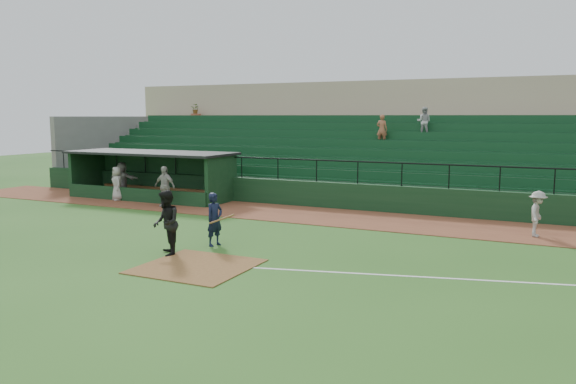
% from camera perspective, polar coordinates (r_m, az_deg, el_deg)
% --- Properties ---
extents(ground, '(90.00, 90.00, 0.00)m').
position_cam_1_polar(ground, '(17.01, -7.29, -6.72)').
color(ground, '#2A581C').
rests_on(ground, ground).
extents(warning_track, '(40.00, 4.00, 0.03)m').
position_cam_1_polar(warning_track, '(23.97, 3.08, -2.42)').
color(warning_track, brown).
rests_on(warning_track, ground).
extents(home_plate_dirt, '(3.00, 3.00, 0.03)m').
position_cam_1_polar(home_plate_dirt, '(16.20, -9.21, -7.44)').
color(home_plate_dirt, brown).
rests_on(home_plate_dirt, ground).
extents(foul_line, '(17.49, 4.44, 0.01)m').
position_cam_1_polar(foul_line, '(15.65, 21.21, -8.45)').
color(foul_line, white).
rests_on(foul_line, ground).
extents(stadium_structure, '(38.00, 13.08, 6.40)m').
position_cam_1_polar(stadium_structure, '(31.65, 8.95, 4.13)').
color(stadium_structure, black).
rests_on(stadium_structure, ground).
extents(dugout, '(8.90, 3.20, 2.42)m').
position_cam_1_polar(dugout, '(30.09, -13.18, 1.98)').
color(dugout, black).
rests_on(dugout, ground).
extents(batter_at_plate, '(1.08, 0.73, 1.75)m').
position_cam_1_polar(batter_at_plate, '(18.53, -7.44, -2.76)').
color(batter_at_plate, black).
rests_on(batter_at_plate, ground).
extents(umpire, '(1.20, 1.23, 2.00)m').
position_cam_1_polar(umpire, '(17.48, -12.24, -3.09)').
color(umpire, black).
rests_on(umpire, ground).
extents(runner, '(0.68, 1.09, 1.61)m').
position_cam_1_polar(runner, '(21.46, 23.94, -2.04)').
color(runner, '#A09B96').
rests_on(runner, warning_track).
extents(dugout_player_a, '(1.12, 0.48, 1.90)m').
position_cam_1_polar(dugout_player_a, '(26.70, -12.39, 0.55)').
color(dugout_player_a, '#A9A49E').
rests_on(dugout_player_a, warning_track).
extents(dugout_player_b, '(0.99, 0.91, 1.69)m').
position_cam_1_polar(dugout_player_b, '(29.42, -16.91, 0.83)').
color(dugout_player_b, '#ADA7A2').
rests_on(dugout_player_b, warning_track).
extents(dugout_player_c, '(1.72, 0.63, 1.83)m').
position_cam_1_polar(dugout_player_c, '(30.59, -16.41, 1.23)').
color(dugout_player_c, '#9C9692').
rests_on(dugout_player_c, warning_track).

